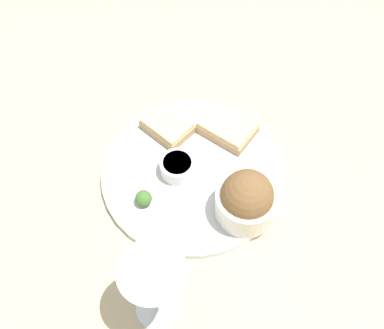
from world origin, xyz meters
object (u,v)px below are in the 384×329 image
cheese_toast_near (227,127)px  cheese_toast_far (167,126)px  sauce_ramekin (177,166)px  wine_glass (154,284)px  salad_bowl (246,199)px

cheese_toast_near → cheese_toast_far: size_ratio=1.14×
sauce_ramekin → cheese_toast_near: 0.13m
sauce_ramekin → cheese_toast_far: size_ratio=0.57×
sauce_ramekin → cheese_toast_far: bearing=176.3°
sauce_ramekin → cheese_toast_near: (-0.06, 0.12, -0.00)m
sauce_ramekin → wine_glass: (0.23, -0.09, 0.08)m
salad_bowl → cheese_toast_far: salad_bowl is taller
salad_bowl → cheese_toast_near: bearing=171.5°
cheese_toast_near → salad_bowl: bearing=-8.5°
salad_bowl → sauce_ramekin: salad_bowl is taller
cheese_toast_far → cheese_toast_near: bearing=72.0°
salad_bowl → cheese_toast_far: 0.23m
wine_glass → cheese_toast_far: bearing=163.1°
cheese_toast_far → wine_glass: 0.35m
salad_bowl → sauce_ramekin: 0.14m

